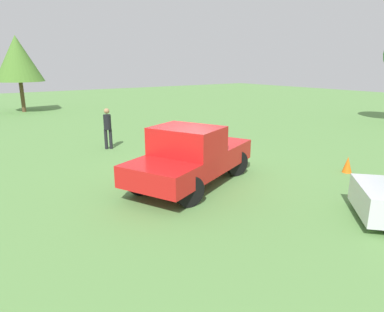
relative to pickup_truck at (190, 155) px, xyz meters
The scene contains 5 objects.
ground_plane 1.57m from the pickup_truck, 56.96° to the left, with size 80.00×80.00×0.00m, color #5B8C47.
pickup_truck is the anchor object (origin of this frame).
person_bystander 5.87m from the pickup_truck, 92.30° to the left, with size 0.40×0.40×1.78m.
tree_back_left 21.21m from the pickup_truck, 92.69° to the left, with size 3.51×3.51×5.64m.
traffic_cone 5.58m from the pickup_truck, 22.10° to the right, with size 0.32×0.32×0.55m, color orange.
Camera 1 is at (-6.36, -9.15, 3.61)m, focal length 31.93 mm.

